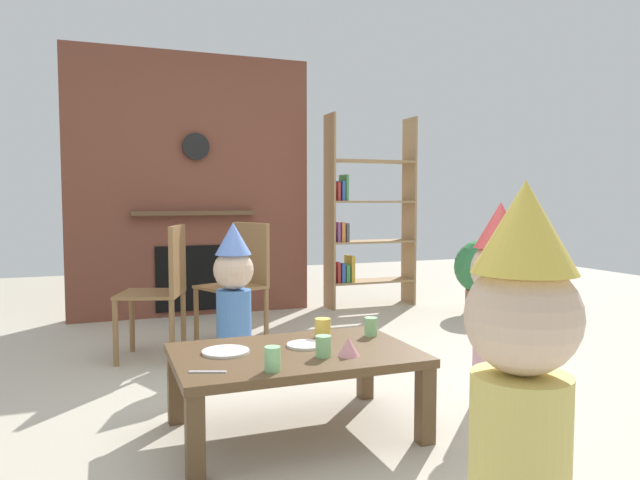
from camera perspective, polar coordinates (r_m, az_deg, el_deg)
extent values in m
plane|color=#BCB29E|center=(3.25, 0.01, -15.29)|extent=(12.00, 12.00, 0.00)
cube|color=brown|center=(5.53, -12.48, 5.23)|extent=(2.20, 0.18, 2.40)
cube|color=black|center=(5.47, -12.20, -3.67)|extent=(0.70, 0.02, 0.60)
cube|color=brown|center=(5.39, -12.23, 2.61)|extent=(1.10, 0.10, 0.04)
cylinder|color=black|center=(5.43, -12.09, 8.96)|extent=(0.24, 0.04, 0.24)
cube|color=#9E7A51|center=(5.67, 0.95, 2.76)|extent=(0.02, 0.28, 1.90)
cube|color=#9E7A51|center=(6.05, 8.74, 2.80)|extent=(0.02, 0.28, 1.90)
cube|color=#9E7A51|center=(5.90, 4.93, -4.03)|extent=(0.86, 0.28, 0.02)
cube|color=#9E7A51|center=(5.86, 4.95, -0.15)|extent=(0.86, 0.28, 0.02)
cube|color=#9E7A51|center=(5.84, 4.97, 3.77)|extent=(0.86, 0.28, 0.02)
cube|color=#9E7A51|center=(5.85, 5.00, 7.69)|extent=(0.86, 0.28, 0.02)
cube|color=#B23333|center=(5.73, 1.55, -3.13)|extent=(0.03, 0.20, 0.20)
cube|color=#3359A5|center=(5.75, 2.00, -3.17)|extent=(0.04, 0.20, 0.19)
cube|color=#3F8C4C|center=(5.77, 2.44, -3.24)|extent=(0.04, 0.20, 0.17)
cube|color=gold|center=(5.79, 2.92, -2.80)|extent=(0.04, 0.20, 0.26)
cube|color=#8C4C99|center=(5.70, 1.54, 0.81)|extent=(0.03, 0.20, 0.19)
cube|color=#D87F3F|center=(5.72, 1.98, 0.82)|extent=(0.04, 0.20, 0.19)
cube|color=#4C4C51|center=(5.73, 2.40, 0.78)|extent=(0.03, 0.20, 0.18)
cube|color=#B23333|center=(5.69, 1.55, 4.78)|extent=(0.03, 0.20, 0.18)
cube|color=#3359A5|center=(5.71, 2.00, 4.84)|extent=(0.03, 0.20, 0.19)
cube|color=#3F8C4C|center=(5.72, 2.35, 5.14)|extent=(0.03, 0.20, 0.25)
cube|color=brown|center=(2.71, -2.49, -11.21)|extent=(1.09, 0.71, 0.04)
cube|color=brown|center=(2.37, -12.17, -18.43)|extent=(0.07, 0.07, 0.34)
cube|color=brown|center=(2.69, 10.29, -15.62)|extent=(0.07, 0.07, 0.34)
cube|color=brown|center=(2.95, -14.00, -13.89)|extent=(0.07, 0.07, 0.34)
cube|color=brown|center=(3.22, 4.45, -12.28)|extent=(0.07, 0.07, 0.34)
cylinder|color=#8CD18C|center=(2.99, 5.01, -8.47)|extent=(0.07, 0.07, 0.09)
cylinder|color=#8CD18C|center=(2.59, 0.32, -10.38)|extent=(0.07, 0.07, 0.09)
cylinder|color=#F2CC4C|center=(2.94, 0.26, -8.63)|extent=(0.08, 0.08, 0.10)
cylinder|color=#8CD18C|center=(2.39, -4.69, -11.55)|extent=(0.07, 0.07, 0.10)
cylinder|color=white|center=(2.70, -9.24, -10.75)|extent=(0.21, 0.21, 0.01)
cylinder|color=white|center=(2.78, -1.41, -10.25)|extent=(0.18, 0.18, 0.01)
cone|color=pink|center=(2.61, 2.81, -10.42)|extent=(0.10, 0.10, 0.08)
cube|color=silver|center=(2.42, -10.97, -12.58)|extent=(0.15, 0.07, 0.01)
sphere|color=beige|center=(1.66, 19.27, -7.16)|extent=(0.31, 0.31, 0.31)
cone|color=#F2D14C|center=(1.63, 19.46, 1.23)|extent=(0.28, 0.28, 0.25)
cylinder|color=#EAB2C6|center=(3.20, 17.04, -10.44)|extent=(0.25, 0.25, 0.57)
sphere|color=beige|center=(3.13, 17.20, -2.78)|extent=(0.29, 0.29, 0.29)
cone|color=#EA4C4C|center=(3.11, 17.29, 1.42)|extent=(0.26, 0.26, 0.23)
cylinder|color=#4C7FC6|center=(3.81, -8.43, -8.55)|extent=(0.22, 0.22, 0.50)
sphere|color=beige|center=(3.74, -8.49, -2.92)|extent=(0.26, 0.26, 0.26)
cone|color=#668CE5|center=(3.72, -8.52, 0.15)|extent=(0.23, 0.23, 0.21)
cube|color=olive|center=(4.07, -16.31, -5.10)|extent=(0.51, 0.51, 0.02)
cube|color=olive|center=(4.00, -13.81, -1.82)|extent=(0.16, 0.39, 0.45)
cylinder|color=olive|center=(4.33, -17.97, -7.62)|extent=(0.04, 0.04, 0.43)
cylinder|color=olive|center=(3.99, -19.42, -8.63)|extent=(0.04, 0.04, 0.43)
cylinder|color=olive|center=(4.25, -13.26, -7.76)|extent=(0.04, 0.04, 0.43)
cylinder|color=olive|center=(3.90, -14.32, -8.82)|extent=(0.04, 0.04, 0.43)
cube|color=olive|center=(4.27, -8.73, -4.57)|extent=(0.53, 0.53, 0.02)
cube|color=olive|center=(4.35, -6.80, -1.27)|extent=(0.19, 0.38, 0.45)
cylinder|color=olive|center=(4.35, -12.04, -7.45)|extent=(0.04, 0.04, 0.43)
cylinder|color=olive|center=(4.06, -9.25, -8.24)|extent=(0.04, 0.04, 0.43)
cylinder|color=olive|center=(4.55, -8.21, -6.90)|extent=(0.04, 0.04, 0.43)
cylinder|color=olive|center=(4.28, -5.30, -7.59)|extent=(0.04, 0.04, 0.43)
cylinder|color=#9E5B42|center=(5.74, 15.51, -5.80)|extent=(0.29, 0.29, 0.22)
sphere|color=#338048|center=(5.69, 15.57, -2.54)|extent=(0.51, 0.51, 0.51)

